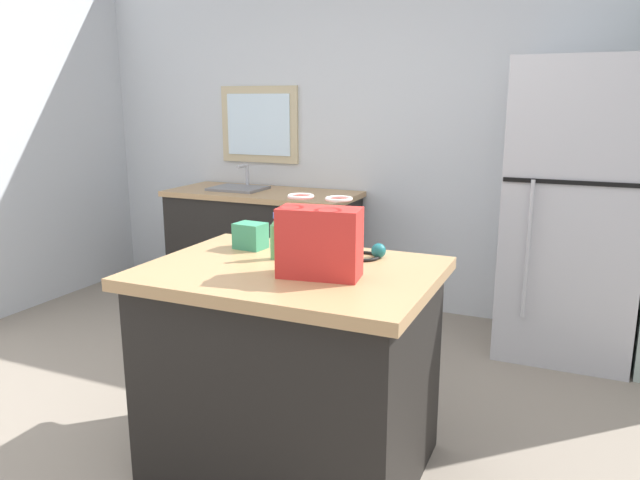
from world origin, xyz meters
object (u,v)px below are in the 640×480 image
(refrigerator, at_px, (573,211))
(ear_defenders, at_px, (363,253))
(small_box, at_px, (250,236))
(bottle, at_px, (276,239))
(kitchen_island, at_px, (292,368))
(shopping_bag, at_px, (320,242))

(refrigerator, bearing_deg, ear_defenders, -117.16)
(small_box, distance_m, bottle, 0.23)
(kitchen_island, height_order, shopping_bag, shopping_bag)
(kitchen_island, xyz_separation_m, shopping_bag, (0.16, -0.08, 0.58))
(kitchen_island, bearing_deg, bottle, 140.24)
(kitchen_island, bearing_deg, shopping_bag, -24.70)
(bottle, bearing_deg, kitchen_island, -39.76)
(small_box, bearing_deg, bottle, -31.34)
(refrigerator, relative_size, shopping_bag, 5.44)
(kitchen_island, distance_m, shopping_bag, 0.61)
(refrigerator, height_order, small_box, refrigerator)
(shopping_bag, relative_size, bottle, 1.64)
(bottle, height_order, ear_defenders, bottle)
(refrigerator, bearing_deg, small_box, -129.70)
(refrigerator, bearing_deg, bottle, -123.39)
(small_box, height_order, bottle, bottle)
(small_box, bearing_deg, ear_defenders, 4.84)
(small_box, relative_size, bottle, 0.67)
(ear_defenders, bearing_deg, small_box, -175.16)
(small_box, height_order, ear_defenders, small_box)
(kitchen_island, distance_m, ear_defenders, 0.58)
(small_box, bearing_deg, kitchen_island, -34.67)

